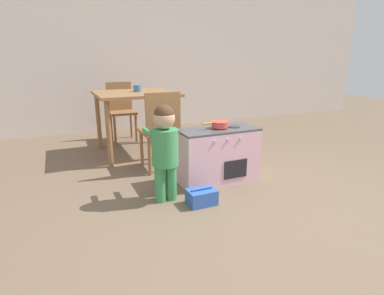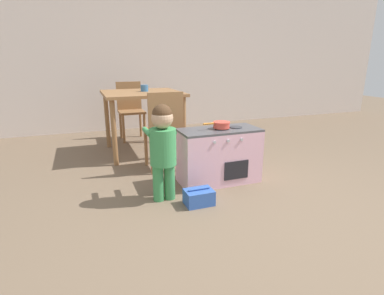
{
  "view_description": "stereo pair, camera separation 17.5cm",
  "coord_description": "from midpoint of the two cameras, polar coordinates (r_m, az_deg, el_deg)",
  "views": [
    {
      "loc": [
        -1.37,
        -1.48,
        1.14
      ],
      "look_at": [
        -0.3,
        0.87,
        0.39
      ],
      "focal_mm": 28.0,
      "sensor_mm": 36.0,
      "label": 1
    },
    {
      "loc": [
        -1.2,
        -1.55,
        1.14
      ],
      "look_at": [
        -0.3,
        0.87,
        0.39
      ],
      "focal_mm": 28.0,
      "sensor_mm": 36.0,
      "label": 2
    }
  ],
  "objects": [
    {
      "name": "wall_back",
      "position": [
        5.33,
        -11.04,
        17.58
      ],
      "size": [
        10.0,
        0.06,
        2.6
      ],
      "color": "beige",
      "rests_on": "ground_plane"
    },
    {
      "name": "ground_plane",
      "position": [
        2.29,
        14.15,
        -14.26
      ],
      "size": [
        16.0,
        16.0,
        0.0
      ],
      "primitive_type": "plane",
      "color": "brown"
    },
    {
      "name": "play_kitchen",
      "position": [
        2.91,
        3.16,
        -1.45
      ],
      "size": [
        0.77,
        0.37,
        0.53
      ],
      "color": "#EAB2C6",
      "rests_on": "ground_plane"
    },
    {
      "name": "toy_basket",
      "position": [
        2.5,
        -0.2,
        -9.41
      ],
      "size": [
        0.23,
        0.16,
        0.14
      ],
      "color": "#335BB2",
      "rests_on": "ground_plane"
    },
    {
      "name": "dining_table",
      "position": [
        3.8,
        -12.07,
        8.64
      ],
      "size": [
        0.93,
        0.92,
        0.78
      ],
      "color": "olive",
      "rests_on": "ground_plane"
    },
    {
      "name": "dining_chair_near",
      "position": [
        3.15,
        -7.65,
        3.44
      ],
      "size": [
        0.36,
        0.36,
        0.85
      ],
      "color": "olive",
      "rests_on": "ground_plane"
    },
    {
      "name": "child_figure",
      "position": [
        2.44,
        -7.29,
        0.66
      ],
      "size": [
        0.24,
        0.35,
        0.82
      ],
      "color": "#3D9351",
      "rests_on": "ground_plane"
    },
    {
      "name": "dining_chair_far",
      "position": [
        4.56,
        -14.37,
        7.0
      ],
      "size": [
        0.36,
        0.36,
        0.85
      ],
      "rotation": [
        0.0,
        0.0,
        3.14
      ],
      "color": "olive",
      "rests_on": "ground_plane"
    },
    {
      "name": "toy_pot",
      "position": [
        2.84,
        3.54,
        4.47
      ],
      "size": [
        0.27,
        0.16,
        0.06
      ],
      "color": "#E04C3D",
      "rests_on": "play_kitchen"
    },
    {
      "name": "cup_on_table",
      "position": [
        3.83,
        -11.69,
        10.96
      ],
      "size": [
        0.09,
        0.09,
        0.08
      ],
      "color": "teal",
      "rests_on": "dining_table"
    }
  ]
}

